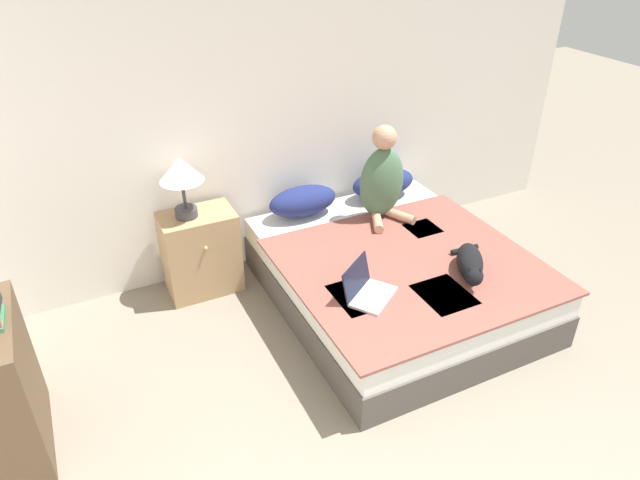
# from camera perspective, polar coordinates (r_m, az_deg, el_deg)

# --- Properties ---
(wall_back) EXTENTS (5.41, 0.05, 2.55)m
(wall_back) POSITION_cam_1_polar(r_m,az_deg,el_deg) (4.35, -4.20, 13.44)
(wall_back) COLOR silver
(wall_back) RESTS_ON ground_plane
(bed) EXTENTS (1.67, 1.92, 0.44)m
(bed) POSITION_cam_1_polar(r_m,az_deg,el_deg) (4.19, 7.49, -3.72)
(bed) COLOR #4C4742
(bed) RESTS_ON ground_plane
(pillow_near) EXTENTS (0.55, 0.28, 0.23)m
(pillow_near) POSITION_cam_1_polar(r_m,az_deg,el_deg) (4.45, -1.72, 3.94)
(pillow_near) COLOR navy
(pillow_near) RESTS_ON bed
(pillow_far) EXTENTS (0.55, 0.28, 0.23)m
(pillow_far) POSITION_cam_1_polar(r_m,az_deg,el_deg) (4.77, 6.33, 5.69)
(pillow_far) COLOR navy
(pillow_far) RESTS_ON bed
(person_sitting) EXTENTS (0.37, 0.36, 0.74)m
(person_sitting) POSITION_cam_1_polar(r_m,az_deg,el_deg) (4.36, 6.26, 6.06)
(person_sitting) COLOR #476B4C
(person_sitting) RESTS_ON bed
(cat_tabby) EXTENTS (0.42, 0.48, 0.18)m
(cat_tabby) POSITION_cam_1_polar(r_m,az_deg,el_deg) (3.87, 14.78, -2.26)
(cat_tabby) COLOR black
(cat_tabby) RESTS_ON bed
(laptop_open) EXTENTS (0.41, 0.39, 0.22)m
(laptop_open) POSITION_cam_1_polar(r_m,az_deg,el_deg) (3.58, 4.75, -4.98)
(laptop_open) COLOR #B7B7BC
(laptop_open) RESTS_ON bed
(nightstand) EXTENTS (0.54, 0.37, 0.64)m
(nightstand) POSITION_cam_1_polar(r_m,az_deg,el_deg) (4.33, -11.83, -1.23)
(nightstand) COLOR tan
(nightstand) RESTS_ON ground_plane
(table_lamp) EXTENTS (0.31, 0.31, 0.45)m
(table_lamp) POSITION_cam_1_polar(r_m,az_deg,el_deg) (4.01, -13.74, 6.46)
(table_lamp) COLOR #38383D
(table_lamp) RESTS_ON nightstand
(bookshelf) EXTENTS (0.24, 0.70, 0.84)m
(bookshelf) POSITION_cam_1_polar(r_m,az_deg,el_deg) (3.45, -28.69, -12.75)
(bookshelf) COLOR brown
(bookshelf) RESTS_ON ground_plane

